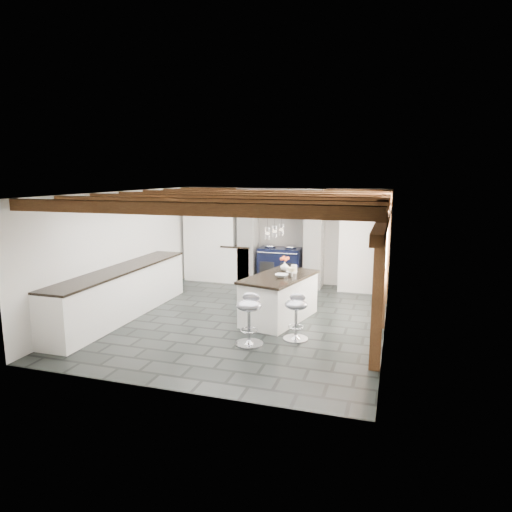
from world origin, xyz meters
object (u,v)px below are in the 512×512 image
(kitchen_island, at_px, (280,297))
(bar_stool_far, at_px, (249,313))
(range_cooker, at_px, (280,266))
(bar_stool_near, at_px, (296,312))

(kitchen_island, height_order, bar_stool_far, kitchen_island)
(range_cooker, xyz_separation_m, kitchen_island, (0.64, -2.58, -0.04))
(kitchen_island, height_order, bar_stool_near, kitchen_island)
(bar_stool_near, distance_m, bar_stool_far, 0.78)
(kitchen_island, relative_size, bar_stool_far, 2.22)
(bar_stool_near, bearing_deg, kitchen_island, 113.13)
(range_cooker, bearing_deg, bar_stool_far, -82.71)
(kitchen_island, bearing_deg, bar_stool_far, -81.90)
(range_cooker, relative_size, bar_stool_far, 1.22)
(kitchen_island, distance_m, bar_stool_near, 1.05)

